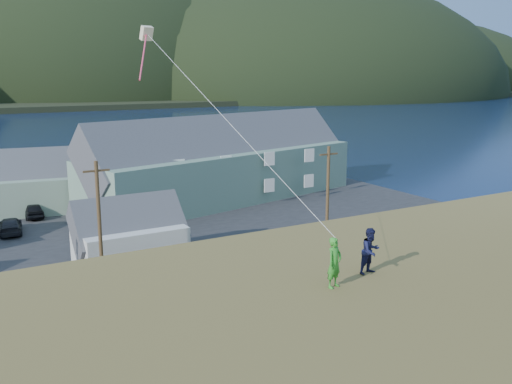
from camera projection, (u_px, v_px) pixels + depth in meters
ground at (145, 296)px, 35.55m from camera, size 900.00×900.00×0.00m
grass_strip at (156, 307)px, 33.84m from camera, size 110.00×8.00×0.10m
waterfront_lot at (81, 231)px, 49.97m from camera, size 72.00×36.00×0.12m
far_hills at (30, 94)px, 289.57m from camera, size 760.00×265.00×143.00m
lodge at (224, 161)px, 61.16m from camera, size 32.83×15.83×11.14m
shed_white at (129, 235)px, 40.57m from camera, size 7.76×5.22×6.14m
shed_palegreen_far at (39, 182)px, 56.69m from camera, size 12.21×8.12×7.65m
utility_poles at (103, 226)px, 34.94m from camera, size 31.69×0.24×9.56m
kite_flyer_green at (334, 263)px, 17.57m from camera, size 0.67×0.55×1.60m
kite_flyer_navy at (371, 251)px, 18.79m from camera, size 0.82×0.68×1.55m
kite_rig at (149, 40)px, 22.54m from camera, size 1.87×4.96×11.67m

